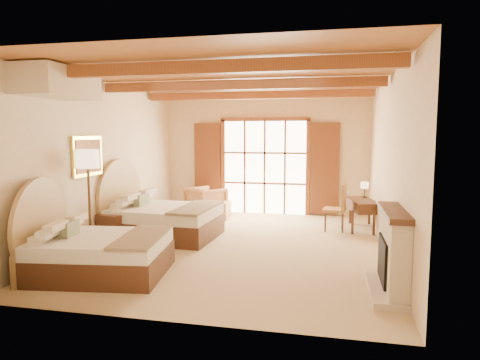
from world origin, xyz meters
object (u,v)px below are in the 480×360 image
(bed_far, at_px, (157,217))
(desk, at_px, (361,213))
(armchair, at_px, (206,202))
(nightstand, at_px, (114,228))
(bed_near, at_px, (91,249))

(bed_far, height_order, desk, bed_far)
(armchair, bearing_deg, nightstand, 106.16)
(bed_near, height_order, armchair, bed_near)
(armchair, bearing_deg, desk, -154.69)
(nightstand, distance_m, desk, 5.43)
(nightstand, relative_size, desk, 0.45)
(bed_far, bearing_deg, desk, 24.60)
(bed_near, relative_size, bed_far, 0.97)
(armchair, bearing_deg, bed_near, 119.75)
(bed_near, xyz_separation_m, bed_far, (0.04, 2.46, 0.04))
(armchair, relative_size, desk, 0.64)
(bed_near, height_order, bed_far, bed_far)
(armchair, height_order, desk, armchair)
(bed_far, relative_size, desk, 1.68)
(bed_far, distance_m, armchair, 2.36)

